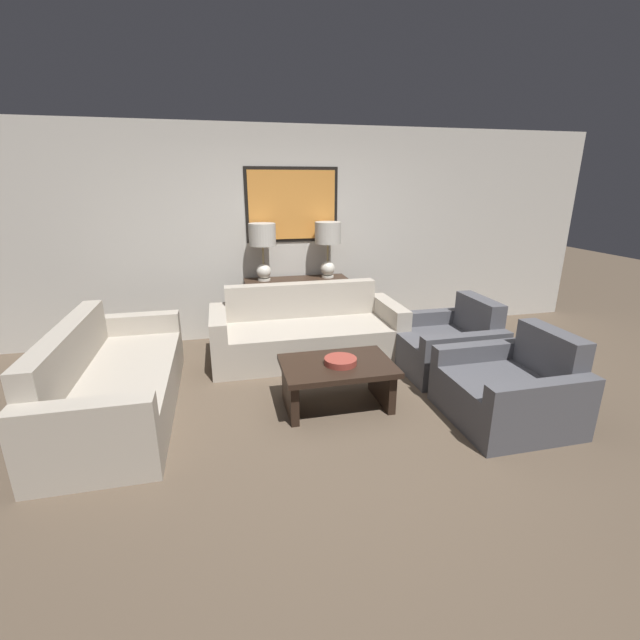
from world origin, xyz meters
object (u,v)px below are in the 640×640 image
(console_table, at_px, (297,309))
(couch_by_side, at_px, (114,383))
(decorative_bowl, at_px, (340,361))
(couch_by_back_wall, at_px, (307,334))
(table_lamp_right, at_px, (328,240))
(armchair_near_camera, at_px, (510,391))
(coffee_table, at_px, (337,376))
(armchair_near_back_wall, at_px, (447,346))
(table_lamp_left, at_px, (263,242))

(console_table, bearing_deg, couch_by_side, -141.38)
(couch_by_side, xyz_separation_m, decorative_bowl, (1.98, -0.38, 0.18))
(console_table, xyz_separation_m, couch_by_back_wall, (0.00, -0.65, -0.12))
(decorative_bowl, bearing_deg, table_lamp_right, 79.34)
(couch_by_back_wall, height_order, armchair_near_camera, couch_by_back_wall)
(couch_by_back_wall, relative_size, decorative_bowl, 7.51)
(console_table, relative_size, coffee_table, 1.31)
(table_lamp_right, distance_m, armchair_near_camera, 2.83)
(couch_by_side, height_order, armchair_near_camera, couch_by_side)
(decorative_bowl, bearing_deg, couch_by_side, 169.12)
(console_table, distance_m, armchair_near_back_wall, 1.97)
(decorative_bowl, bearing_deg, couch_by_back_wall, 92.29)
(table_lamp_right, height_order, couch_by_back_wall, table_lamp_right)
(armchair_near_back_wall, bearing_deg, couch_by_back_wall, 153.62)
(couch_by_back_wall, relative_size, couch_by_side, 1.00)
(table_lamp_left, bearing_deg, couch_by_back_wall, -57.52)
(table_lamp_left, xyz_separation_m, coffee_table, (0.44, -1.90, -0.97))
(couch_by_back_wall, distance_m, couch_by_side, 2.12)
(console_table, bearing_deg, decorative_bowl, -88.48)
(couch_by_back_wall, relative_size, coffee_table, 2.19)
(couch_by_side, relative_size, armchair_near_back_wall, 2.26)
(couch_by_back_wall, bearing_deg, couch_by_side, -155.17)
(armchair_near_back_wall, relative_size, armchair_near_camera, 1.00)
(couch_by_side, relative_size, armchair_near_camera, 2.26)
(couch_by_back_wall, bearing_deg, armchair_near_back_wall, -26.38)
(armchair_near_back_wall, xyz_separation_m, armchair_near_camera, (0.00, -1.08, 0.00))
(table_lamp_left, bearing_deg, coffee_table, -76.91)
(couch_by_back_wall, xyz_separation_m, decorative_bowl, (0.05, -1.27, 0.18))
(console_table, bearing_deg, armchair_near_back_wall, -43.50)
(table_lamp_left, relative_size, couch_by_back_wall, 0.32)
(coffee_table, bearing_deg, couch_by_back_wall, 91.32)
(couch_by_back_wall, relative_size, armchair_near_back_wall, 2.26)
(couch_by_side, relative_size, coffee_table, 2.19)
(coffee_table, bearing_deg, table_lamp_left, 103.09)
(decorative_bowl, xyz_separation_m, armchair_near_camera, (1.38, -0.52, -0.19))
(table_lamp_left, xyz_separation_m, couch_by_back_wall, (0.41, -0.65, -1.00))
(console_table, bearing_deg, armchair_near_camera, -59.59)
(table_lamp_left, xyz_separation_m, decorative_bowl, (0.46, -1.92, -0.82))
(couch_by_back_wall, xyz_separation_m, armchair_near_back_wall, (1.43, -0.71, -0.01))
(armchair_near_camera, bearing_deg, armchair_near_back_wall, 90.00)
(decorative_bowl, bearing_deg, armchair_near_back_wall, 22.21)
(couch_by_side, distance_m, coffee_table, 1.99)
(couch_by_side, xyz_separation_m, armchair_near_camera, (3.35, -0.90, -0.01))
(table_lamp_left, relative_size, table_lamp_right, 1.00)
(couch_by_back_wall, height_order, coffee_table, couch_by_back_wall)
(decorative_bowl, distance_m, armchair_near_camera, 1.48)
(console_table, height_order, table_lamp_left, table_lamp_left)
(console_table, relative_size, table_lamp_right, 1.86)
(table_lamp_right, bearing_deg, armchair_near_back_wall, -53.13)
(table_lamp_left, bearing_deg, couch_by_side, -134.54)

